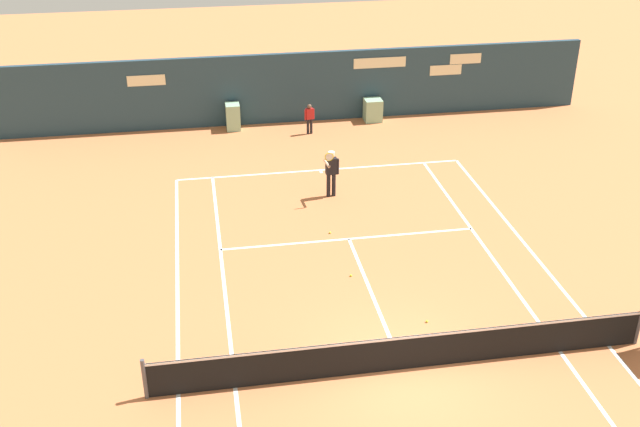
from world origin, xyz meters
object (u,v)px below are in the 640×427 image
at_px(tennis_ball_by_sideline, 427,321).
at_px(ball_kid_centre_post, 309,117).
at_px(player_on_baseline, 331,170).
at_px(tennis_ball_mid_court, 351,275).
at_px(tennis_ball_near_service_line, 330,233).

bearing_deg(tennis_ball_by_sideline, ball_kid_centre_post, 93.93).
height_order(player_on_baseline, tennis_ball_mid_court, player_on_baseline).
xyz_separation_m(tennis_ball_mid_court, tennis_ball_near_service_line, (-0.14, 2.59, 0.00)).
bearing_deg(tennis_ball_near_service_line, tennis_ball_by_sideline, -72.29).
distance_m(player_on_baseline, tennis_ball_by_sideline, 7.88).
distance_m(ball_kid_centre_post, tennis_ball_near_service_line, 8.61).
distance_m(player_on_baseline, ball_kid_centre_post, 5.94).
bearing_deg(tennis_ball_by_sideline, player_on_baseline, 98.23).
xyz_separation_m(player_on_baseline, ball_kid_centre_post, (0.18, 5.93, -0.27)).
distance_m(tennis_ball_mid_court, tennis_ball_near_service_line, 2.60).
bearing_deg(ball_kid_centre_post, player_on_baseline, 77.37).
height_order(ball_kid_centre_post, tennis_ball_near_service_line, ball_kid_centre_post).
bearing_deg(tennis_ball_by_sideline, tennis_ball_mid_court, 120.63).
height_order(tennis_ball_mid_court, tennis_ball_by_sideline, same).
height_order(player_on_baseline, tennis_ball_by_sideline, player_on_baseline).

